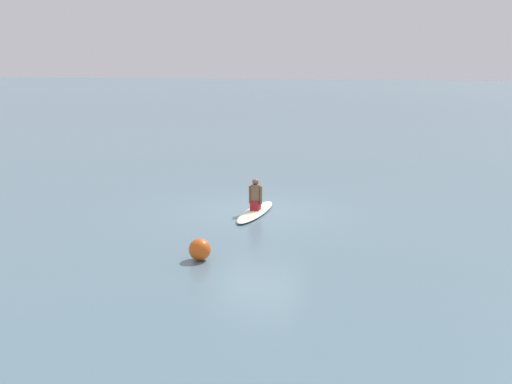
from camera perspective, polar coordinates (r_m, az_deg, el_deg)
name	(u,v)px	position (r m, az deg, el deg)	size (l,w,h in m)	color
ground_plane	(259,211)	(18.28, 0.24, -1.79)	(400.00, 400.00, 0.00)	slate
surfboard	(255,212)	(17.99, -0.05, -1.82)	(2.95, 0.60, 0.11)	silver
person_paddler	(255,196)	(17.89, -0.05, -0.34)	(0.40, 0.33, 0.92)	#A51E23
buoy_marker	(200,249)	(13.72, -5.17, -5.26)	(0.49, 0.49, 0.49)	#E55919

